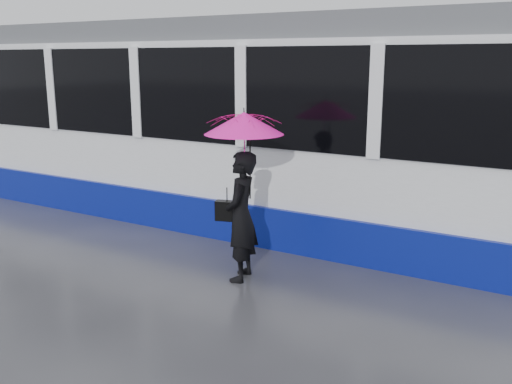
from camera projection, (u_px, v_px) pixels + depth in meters
The scene contains 6 objects.
ground at pixel (223, 276), 7.34m from camera, with size 90.00×90.00×0.00m, color #2F2F34.
rails at pixel (307, 227), 9.43m from camera, with size 34.00×1.51×0.02m.
tram at pixel (207, 122), 10.06m from camera, with size 26.00×2.56×3.35m.
woman at pixel (241, 217), 7.09m from camera, with size 0.60×0.39×1.64m, color black.
umbrella at pixel (244, 139), 6.84m from camera, with size 1.19×1.19×1.11m.
handbag at pixel (227, 211), 7.20m from camera, with size 0.32×0.20×0.43m.
Camera 1 is at (3.90, -5.71, 2.73)m, focal length 40.00 mm.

